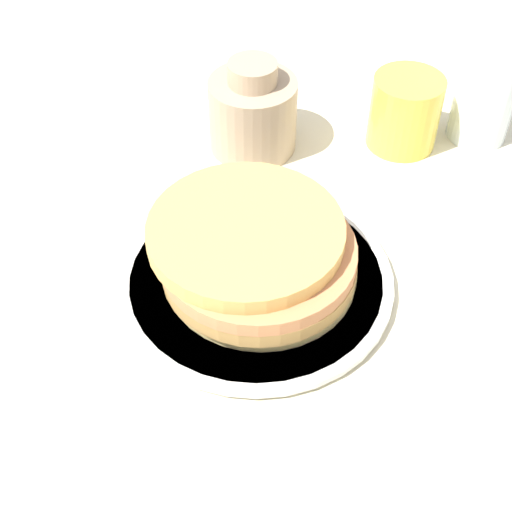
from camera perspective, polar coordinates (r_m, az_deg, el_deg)
ground_plane at (r=0.68m, az=2.03°, el=-2.35°), size 4.00×4.00×0.00m
plate at (r=0.68m, az=-0.00°, el=-1.93°), size 0.26×0.26×0.01m
pancake_stack at (r=0.65m, az=-0.04°, el=0.17°), size 0.19×0.19×0.06m
juice_glass at (r=0.84m, az=11.82°, el=11.20°), size 0.08×0.08×0.08m
cream_jug at (r=0.81m, az=-0.26°, el=11.46°), size 0.10×0.10×0.11m
water_bottle_mid at (r=0.85m, az=18.45°, el=14.14°), size 0.07×0.07×0.19m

